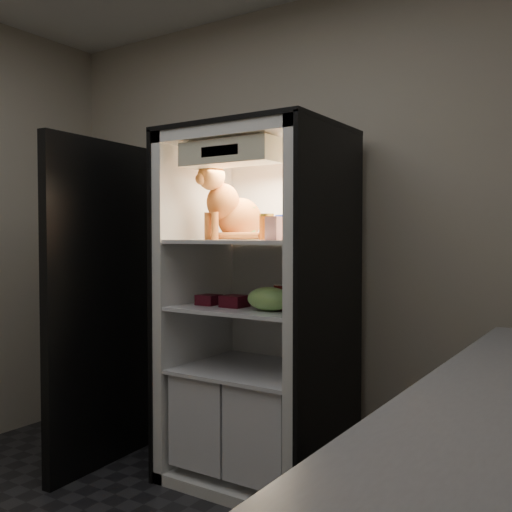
% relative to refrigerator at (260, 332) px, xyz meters
% --- Properties ---
extents(room_shell, '(3.60, 3.60, 3.60)m').
position_rel_refrigerator_xyz_m(room_shell, '(0.00, -1.38, 0.83)').
color(room_shell, white).
rests_on(room_shell, floor).
extents(refrigerator, '(0.90, 0.72, 1.88)m').
position_rel_refrigerator_xyz_m(refrigerator, '(0.00, 0.00, 0.00)').
color(refrigerator, white).
rests_on(refrigerator, floor).
extents(fridge_door, '(0.12, 0.87, 1.85)m').
position_rel_refrigerator_xyz_m(fridge_door, '(-0.85, -0.33, 0.12)').
color(fridge_door, black).
rests_on(fridge_door, floor).
extents(tabby_cat, '(0.37, 0.44, 0.45)m').
position_rel_refrigerator_xyz_m(tabby_cat, '(-0.15, -0.06, 0.66)').
color(tabby_cat, '#B15316').
rests_on(tabby_cat, refrigerator).
extents(parmesan_shaker, '(0.07, 0.07, 0.18)m').
position_rel_refrigerator_xyz_m(parmesan_shaker, '(-0.07, -0.00, 0.59)').
color(parmesan_shaker, '#248634').
rests_on(parmesan_shaker, refrigerator).
extents(mayo_tub, '(0.09, 0.09, 0.13)m').
position_rel_refrigerator_xyz_m(mayo_tub, '(0.11, 0.07, 0.56)').
color(mayo_tub, white).
rests_on(mayo_tub, refrigerator).
extents(salsa_jar, '(0.08, 0.08, 0.13)m').
position_rel_refrigerator_xyz_m(salsa_jar, '(0.12, -0.13, 0.56)').
color(salsa_jar, maroon).
rests_on(salsa_jar, refrigerator).
extents(pepper_jar, '(0.13, 0.13, 0.22)m').
position_rel_refrigerator_xyz_m(pepper_jar, '(0.30, 0.03, 0.61)').
color(pepper_jar, '#A82916').
rests_on(pepper_jar, refrigerator).
extents(cream_carton, '(0.07, 0.07, 0.11)m').
position_rel_refrigerator_xyz_m(cream_carton, '(0.23, -0.24, 0.55)').
color(cream_carton, white).
rests_on(cream_carton, refrigerator).
extents(soda_can_a, '(0.07, 0.07, 0.13)m').
position_rel_refrigerator_xyz_m(soda_can_a, '(0.17, 0.02, 0.21)').
color(soda_can_a, black).
rests_on(soda_can_a, refrigerator).
extents(soda_can_b, '(0.07, 0.07, 0.12)m').
position_rel_refrigerator_xyz_m(soda_can_b, '(0.30, -0.07, 0.21)').
color(soda_can_b, black).
rests_on(soda_can_b, refrigerator).
extents(soda_can_c, '(0.07, 0.07, 0.13)m').
position_rel_refrigerator_xyz_m(soda_can_c, '(0.19, -0.11, 0.21)').
color(soda_can_c, black).
rests_on(soda_can_c, refrigerator).
extents(condiment_jar, '(0.06, 0.06, 0.08)m').
position_rel_refrigerator_xyz_m(condiment_jar, '(0.07, -0.04, 0.19)').
color(condiment_jar, brown).
rests_on(condiment_jar, refrigerator).
extents(grape_bag, '(0.24, 0.17, 0.12)m').
position_rel_refrigerator_xyz_m(grape_bag, '(0.18, -0.19, 0.21)').
color(grape_bag, '#76B052').
rests_on(grape_bag, refrigerator).
extents(berry_box_left, '(0.11, 0.11, 0.05)m').
position_rel_refrigerator_xyz_m(berry_box_left, '(-0.23, -0.16, 0.18)').
color(berry_box_left, '#520D18').
rests_on(berry_box_left, refrigerator).
extents(berry_box_right, '(0.12, 0.12, 0.06)m').
position_rel_refrigerator_xyz_m(berry_box_right, '(-0.06, -0.16, 0.18)').
color(berry_box_right, '#520D18').
rests_on(berry_box_right, refrigerator).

